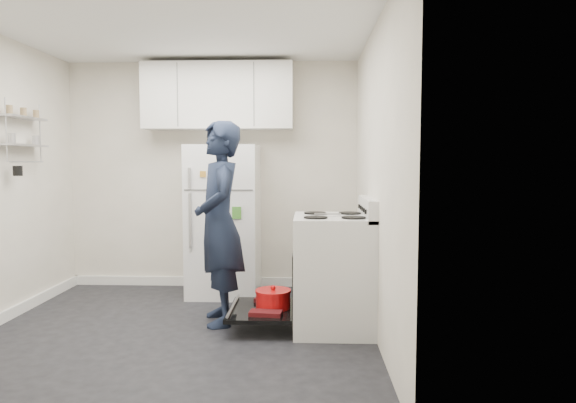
{
  "coord_description": "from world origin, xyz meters",
  "views": [
    {
      "loc": [
        1.06,
        -4.1,
        1.39
      ],
      "look_at": [
        0.89,
        0.4,
        1.05
      ],
      "focal_mm": 32.0,
      "sensor_mm": 36.0,
      "label": 1
    }
  ],
  "objects_px": {
    "electric_range": "(332,273)",
    "open_oven_door": "(267,305)",
    "refrigerator": "(224,220)",
    "person": "(219,223)"
  },
  "relations": [
    {
      "from": "electric_range",
      "to": "open_oven_door",
      "type": "bearing_deg",
      "value": 179.59
    },
    {
      "from": "refrigerator",
      "to": "electric_range",
      "type": "bearing_deg",
      "value": -45.5
    },
    {
      "from": "refrigerator",
      "to": "person",
      "type": "distance_m",
      "value": 1.0
    },
    {
      "from": "electric_range",
      "to": "refrigerator",
      "type": "height_order",
      "value": "refrigerator"
    },
    {
      "from": "electric_range",
      "to": "open_oven_door",
      "type": "xyz_separation_m",
      "value": [
        -0.54,
        0.0,
        -0.28
      ]
    },
    {
      "from": "open_oven_door",
      "to": "person",
      "type": "height_order",
      "value": "person"
    },
    {
      "from": "open_oven_door",
      "to": "refrigerator",
      "type": "bearing_deg",
      "value": 116.07
    },
    {
      "from": "electric_range",
      "to": "open_oven_door",
      "type": "relative_size",
      "value": 1.57
    },
    {
      "from": "open_oven_door",
      "to": "person",
      "type": "bearing_deg",
      "value": 165.97
    },
    {
      "from": "refrigerator",
      "to": "person",
      "type": "xyz_separation_m",
      "value": [
        0.12,
        -0.99,
        0.08
      ]
    }
  ]
}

